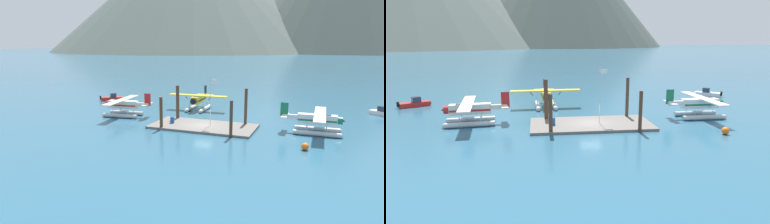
# 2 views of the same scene
# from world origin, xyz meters

# --- Properties ---
(ground_plane) EXTENTS (1200.00, 1200.00, 0.00)m
(ground_plane) POSITION_xyz_m (0.00, 0.00, 0.00)
(ground_plane) COLOR #285670
(dock_platform) EXTENTS (14.41, 7.11, 0.30)m
(dock_platform) POSITION_xyz_m (0.00, 0.00, 0.15)
(dock_platform) COLOR #66605B
(dock_platform) RESTS_ON ground
(piling_near_left) EXTENTS (0.43, 0.43, 4.41)m
(piling_near_left) POSITION_xyz_m (-4.94, -3.10, 2.21)
(piling_near_left) COLOR #4C3323
(piling_near_left) RESTS_ON ground
(piling_near_right) EXTENTS (0.40, 0.40, 4.63)m
(piling_near_right) POSITION_xyz_m (4.91, -3.55, 2.32)
(piling_near_right) COLOR #4C3323
(piling_near_right) RESTS_ON ground
(piling_far_left) EXTENTS (0.50, 0.50, 5.26)m
(piling_far_left) POSITION_xyz_m (-5.23, 3.04, 2.63)
(piling_far_left) COLOR #4C3323
(piling_far_left) RESTS_ON ground
(piling_far_right) EXTENTS (0.42, 0.42, 5.32)m
(piling_far_right) POSITION_xyz_m (5.23, 3.05, 2.66)
(piling_far_right) COLOR #4C3323
(piling_far_right) RESTS_ON ground
(flagpole) EXTENTS (0.95, 0.10, 6.59)m
(flagpole) POSITION_xyz_m (1.12, 0.07, 4.36)
(flagpole) COLOR silver
(flagpole) RESTS_ON dock_platform
(fuel_drum) EXTENTS (0.62, 0.62, 0.88)m
(fuel_drum) POSITION_xyz_m (-4.58, -0.33, 0.74)
(fuel_drum) COLOR #1E4C99
(fuel_drum) RESTS_ON dock_platform
(mooring_buoy) EXTENTS (0.82, 0.82, 0.82)m
(mooring_buoy) POSITION_xyz_m (13.84, -5.59, 0.41)
(mooring_buoy) COLOR orange
(mooring_buoy) RESTS_ON ground
(seaplane_yellow_bow_left) EXTENTS (10.44, 7.98, 3.84)m
(seaplane_yellow_bow_left) POSITION_xyz_m (-5.06, 11.52, 1.58)
(seaplane_yellow_bow_left) COLOR #B7BABF
(seaplane_yellow_bow_left) RESTS_ON ground
(seaplane_cream_port_fwd) EXTENTS (7.95, 10.49, 3.84)m
(seaplane_cream_port_fwd) POSITION_xyz_m (-14.37, 2.22, 1.58)
(seaplane_cream_port_fwd) COLOR #B7BABF
(seaplane_cream_port_fwd) RESTS_ON ground
(seaplane_white_stbd_fwd) EXTENTS (7.98, 10.41, 3.84)m
(seaplane_white_stbd_fwd) POSITION_xyz_m (14.79, 2.15, 1.58)
(seaplane_white_stbd_fwd) COLOR #B7BABF
(seaplane_white_stbd_fwd) RESTS_ON ground
(boat_white_open_east) EXTENTS (4.30, 3.64, 1.50)m
(boat_white_open_east) POSITION_xyz_m (24.44, 18.13, 0.49)
(boat_white_open_east) COLOR silver
(boat_white_open_east) RESTS_ON ground
(boat_red_open_west) EXTENTS (4.36, 3.49, 1.50)m
(boat_red_open_west) POSITION_xyz_m (-24.95, 14.61, 0.49)
(boat_red_open_west) COLOR #B2231E
(boat_red_open_west) RESTS_ON ground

